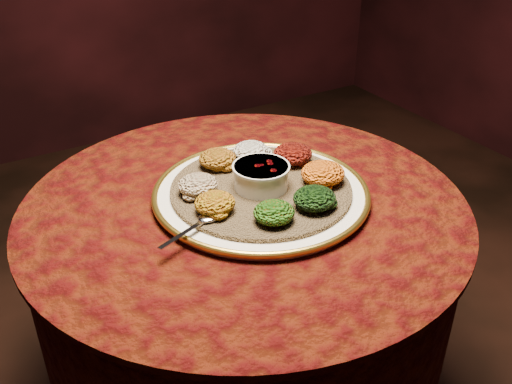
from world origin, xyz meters
TOP-DOWN VIEW (x-y plane):
  - table at (0.00, 0.00)m, footprint 0.96×0.96m
  - platter at (0.04, -0.01)m, footprint 0.47×0.47m
  - injera at (0.04, -0.01)m, footprint 0.41×0.41m
  - stew_bowl at (0.04, -0.01)m, footprint 0.12×0.12m
  - spoon at (-0.13, -0.07)m, footprint 0.15×0.07m
  - portion_ayib at (0.08, 0.12)m, footprint 0.08×0.08m
  - portion_kitfo at (0.16, 0.05)m, footprint 0.09×0.09m
  - portion_tikil at (0.16, -0.06)m, footprint 0.10×0.09m
  - portion_gomen at (0.09, -0.13)m, footprint 0.09×0.08m
  - portion_mixveg at (-0.01, -0.13)m, footprint 0.08×0.08m
  - portion_kik at (-0.09, -0.05)m, footprint 0.08×0.08m
  - portion_timatim at (-0.09, 0.04)m, footprint 0.09×0.08m
  - portion_shiro at (-0.00, 0.12)m, footprint 0.09×0.08m

SIDE VIEW (x-z plane):
  - table at x=0.00m, z-range 0.19..0.92m
  - platter at x=0.04m, z-range 0.73..0.76m
  - injera at x=0.04m, z-range 0.75..0.76m
  - spoon at x=-0.13m, z-range 0.76..0.77m
  - portion_mixveg at x=-0.01m, z-range 0.76..0.80m
  - portion_kik at x=-0.09m, z-range 0.76..0.80m
  - portion_ayib at x=0.08m, z-range 0.76..0.80m
  - portion_timatim at x=-0.09m, z-range 0.76..0.80m
  - portion_shiro at x=0.00m, z-range 0.76..0.80m
  - portion_gomen at x=0.09m, z-range 0.76..0.80m
  - portion_kitfo at x=0.16m, z-range 0.76..0.81m
  - portion_tikil at x=0.16m, z-range 0.76..0.81m
  - stew_bowl at x=0.04m, z-range 0.77..0.82m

